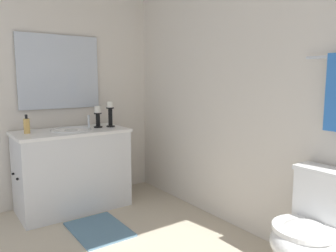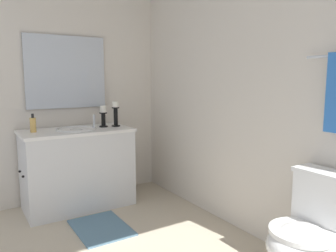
{
  "view_description": "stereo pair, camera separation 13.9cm",
  "coord_description": "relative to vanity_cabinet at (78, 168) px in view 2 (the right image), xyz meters",
  "views": [
    {
      "loc": [
        1.93,
        -1.01,
        1.32
      ],
      "look_at": [
        -0.13,
        0.46,
        0.96
      ],
      "focal_mm": 34.94,
      "sensor_mm": 36.0,
      "label": 1
    },
    {
      "loc": [
        2.01,
        -0.89,
        1.32
      ],
      "look_at": [
        -0.13,
        0.46,
        0.96
      ],
      "focal_mm": 34.94,
      "sensor_mm": 36.0,
      "label": 2
    }
  ],
  "objects": [
    {
      "name": "wall_back",
      "position": [
        1.27,
        1.07,
        0.82
      ],
      "size": [
        3.19,
        0.04,
        2.45
      ],
      "primitive_type": "cube",
      "color": "silver",
      "rests_on": "ground"
    },
    {
      "name": "sink_basin",
      "position": [
        0.0,
        0.0,
        0.37
      ],
      "size": [
        0.4,
        0.4,
        0.24
      ],
      "color": "white",
      "rests_on": "vanity_cabinet"
    },
    {
      "name": "candle_holder_short",
      "position": [
        -0.02,
        0.3,
        0.52
      ],
      "size": [
        0.09,
        0.09,
        0.23
      ],
      "color": "black",
      "rests_on": "vanity_cabinet"
    },
    {
      "name": "toilet",
      "position": [
        2.13,
        0.79,
        -0.04
      ],
      "size": [
        0.39,
        0.54,
        0.75
      ],
      "color": "white",
      "rests_on": "ground"
    },
    {
      "name": "bath_mat",
      "position": [
        0.62,
        0.0,
        -0.4
      ],
      "size": [
        0.6,
        0.44,
        0.02
      ],
      "primitive_type": "cube",
      "color": "slate",
      "rests_on": "ground"
    },
    {
      "name": "soap_bottle",
      "position": [
        -0.04,
        -0.4,
        0.48
      ],
      "size": [
        0.06,
        0.06,
        0.18
      ],
      "color": "#E5B259",
      "rests_on": "vanity_cabinet"
    },
    {
      "name": "candle_holder_tall",
      "position": [
        0.01,
        0.43,
        0.55
      ],
      "size": [
        0.09,
        0.09,
        0.27
      ],
      "color": "black",
      "rests_on": "vanity_cabinet"
    },
    {
      "name": "wall_left",
      "position": [
        -0.33,
        -0.08,
        0.82
      ],
      "size": [
        0.04,
        2.3,
        2.45
      ],
      "primitive_type": "cube",
      "color": "silver",
      "rests_on": "ground"
    },
    {
      "name": "mirror",
      "position": [
        -0.28,
        0.0,
        0.99
      ],
      "size": [
        0.02,
        0.84,
        0.76
      ],
      "primitive_type": "cube",
      "color": "silver"
    },
    {
      "name": "vanity_cabinet",
      "position": [
        0.0,
        0.0,
        0.0
      ],
      "size": [
        0.58,
        1.1,
        0.82
      ],
      "color": "silver",
      "rests_on": "ground"
    }
  ]
}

